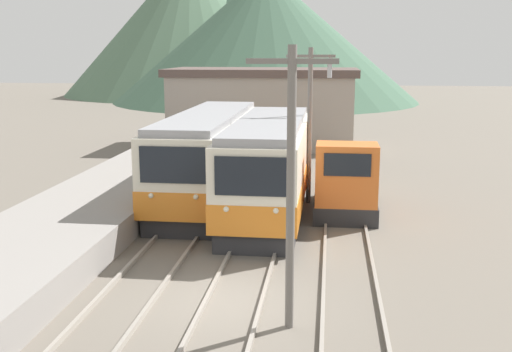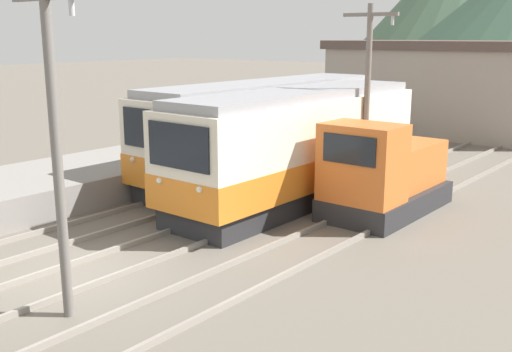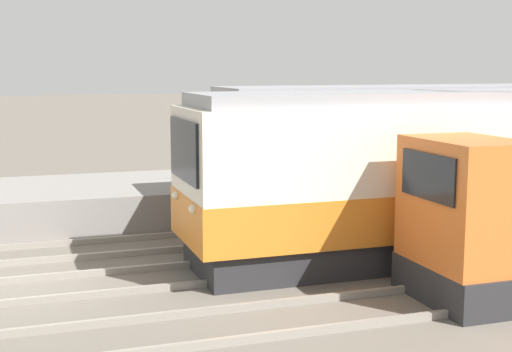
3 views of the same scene
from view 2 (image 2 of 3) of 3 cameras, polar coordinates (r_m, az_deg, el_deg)
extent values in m
plane|color=#665E54|center=(14.86, -16.87, -9.00)|extent=(200.00, 200.00, 0.00)
cube|color=gray|center=(17.55, -23.02, -5.81)|extent=(0.10, 60.00, 0.14)
cube|color=gray|center=(16.34, -20.62, -6.97)|extent=(0.10, 60.00, 0.14)
cube|color=gray|center=(15.24, -18.00, -8.23)|extent=(0.10, 60.00, 0.14)
cube|color=gray|center=(14.12, -14.76, -9.74)|extent=(0.10, 60.00, 0.14)
cube|color=gray|center=(12.98, -10.59, -11.63)|extent=(0.10, 60.00, 0.14)
cube|color=gray|center=(12.01, -6.00, -13.60)|extent=(0.10, 60.00, 0.14)
cube|color=#28282B|center=(23.57, 1.07, 0.67)|extent=(2.58, 11.48, 0.70)
cube|color=silver|center=(23.25, 1.09, 4.88)|extent=(2.80, 11.96, 2.80)
cube|color=orange|center=(23.40, 1.08, 2.71)|extent=(2.84, 12.00, 1.01)
cube|color=black|center=(18.86, -10.30, 4.43)|extent=(2.24, 0.06, 1.23)
sphere|color=silver|center=(19.62, -11.66, 1.55)|extent=(0.18, 0.18, 0.18)
sphere|color=silver|center=(18.48, -8.63, 0.95)|extent=(0.18, 0.18, 0.18)
cube|color=#939399|center=(23.08, 1.10, 8.66)|extent=(2.46, 11.48, 0.28)
cube|color=#28282B|center=(20.51, 4.04, -1.28)|extent=(2.58, 10.57, 0.70)
cube|color=silver|center=(20.14, 4.12, 3.49)|extent=(2.80, 11.01, 2.76)
cube|color=orange|center=(20.31, 4.08, 1.03)|extent=(2.84, 11.05, 0.99)
cube|color=black|center=(15.91, -7.44, 2.81)|extent=(2.24, 0.06, 1.21)
sphere|color=silver|center=(16.67, -9.18, -0.45)|extent=(0.18, 0.18, 0.18)
sphere|color=silver|center=(15.59, -5.40, -1.30)|extent=(0.18, 0.18, 0.18)
cube|color=#939399|center=(19.94, 4.19, 7.79)|extent=(2.46, 10.57, 0.28)
cube|color=#28282B|center=(19.54, 12.31, -2.29)|extent=(2.40, 4.88, 0.70)
cube|color=#D16628|center=(17.76, 10.10, 1.24)|extent=(2.28, 1.56, 2.30)
cube|color=black|center=(16.98, 8.84, 2.48)|extent=(1.68, 0.04, 0.83)
cube|color=#D16628|center=(19.98, 13.48, 1.09)|extent=(1.92, 3.22, 1.40)
cylinder|color=black|center=(19.81, 13.63, 3.78)|extent=(0.16, 0.16, 0.50)
cylinder|color=slate|center=(11.89, -18.43, 1.75)|extent=(0.20, 0.20, 6.50)
cylinder|color=#B2B2B7|center=(11.02, -17.16, 15.13)|extent=(0.10, 0.10, 0.30)
cylinder|color=slate|center=(20.72, 10.50, 6.84)|extent=(0.20, 0.20, 6.50)
cube|color=slate|center=(20.61, 10.85, 14.88)|extent=(2.00, 0.12, 0.12)
cylinder|color=#B2B2B7|center=(20.23, 12.88, 14.25)|extent=(0.10, 0.10, 0.30)
cube|color=gray|center=(36.27, 17.24, 7.70)|extent=(12.00, 6.00, 4.70)
cube|color=#51423D|center=(36.14, 17.52, 11.80)|extent=(12.60, 6.30, 0.50)
camera|label=1|loc=(11.42, -88.96, 4.87)|focal=42.00mm
camera|label=3|loc=(8.05, 55.66, -1.29)|focal=50.00mm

